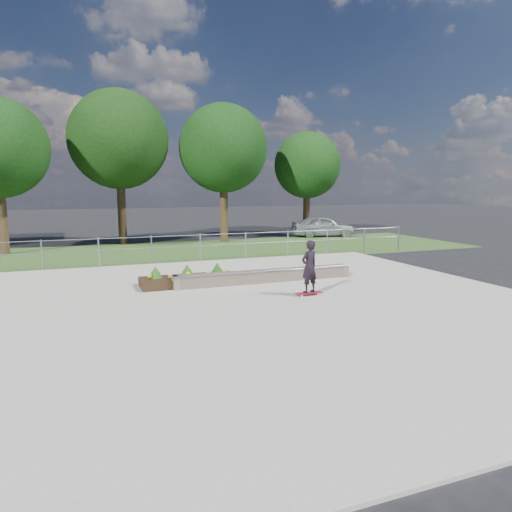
{
  "coord_description": "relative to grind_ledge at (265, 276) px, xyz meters",
  "views": [
    {
      "loc": [
        -4.51,
        -10.89,
        3.1
      ],
      "look_at": [
        0.2,
        1.5,
        1.1
      ],
      "focal_mm": 32.0,
      "sensor_mm": 36.0,
      "label": 1
    }
  ],
  "objects": [
    {
      "name": "tree_mid_left",
      "position": [
        -3.41,
        12.48,
        5.34
      ],
      "size": [
        5.25,
        5.25,
        8.25
      ],
      "color": "black",
      "rests_on": "ground"
    },
    {
      "name": "concrete_slab",
      "position": [
        -0.91,
        -2.52,
        -0.23
      ],
      "size": [
        15.0,
        15.0,
        0.06
      ],
      "primitive_type": "cube",
      "color": "#B0A89C",
      "rests_on": "ground"
    },
    {
      "name": "skateboarder",
      "position": [
        0.48,
        -2.13,
        0.62
      ],
      "size": [
        0.8,
        0.5,
        1.58
      ],
      "color": "white",
      "rests_on": "concrete_slab"
    },
    {
      "name": "tree_far_right",
      "position": [
        8.09,
        12.98,
        4.21
      ],
      "size": [
        4.2,
        4.2,
        6.6
      ],
      "color": "#372216",
      "rests_on": "ground"
    },
    {
      "name": "grind_ledge",
      "position": [
        0.0,
        0.0,
        0.0
      ],
      "size": [
        6.0,
        0.44,
        0.43
      ],
      "color": "brown",
      "rests_on": "concrete_slab"
    },
    {
      "name": "tree_mid_right",
      "position": [
        2.09,
        11.48,
        4.97
      ],
      "size": [
        4.9,
        4.9,
        7.7
      ],
      "color": "#342414",
      "rests_on": "ground"
    },
    {
      "name": "grass_verge",
      "position": [
        -0.91,
        8.48,
        -0.25
      ],
      "size": [
        30.0,
        8.0,
        0.02
      ],
      "primitive_type": "cube",
      "color": "#315120",
      "rests_on": "ground"
    },
    {
      "name": "fence",
      "position": [
        -0.91,
        4.98,
        0.51
      ],
      "size": [
        20.06,
        0.06,
        1.2
      ],
      "color": "#9C9EA4",
      "rests_on": "ground"
    },
    {
      "name": "ground",
      "position": [
        -0.91,
        -2.52,
        -0.26
      ],
      "size": [
        120.0,
        120.0,
        0.0
      ],
      "primitive_type": "plane",
      "color": "black",
      "rests_on": "ground"
    },
    {
      "name": "planter_bed",
      "position": [
        -2.39,
        0.56,
        -0.02
      ],
      "size": [
        3.0,
        1.2,
        0.61
      ],
      "color": "black",
      "rests_on": "concrete_slab"
    },
    {
      "name": "parked_car",
      "position": [
        8.79,
        12.03,
        0.4
      ],
      "size": [
        4.14,
        2.32,
        1.33
      ],
      "primitive_type": "imported",
      "rotation": [
        0.0,
        0.0,
        1.37
      ],
      "color": "#A5AAAE",
      "rests_on": "ground"
    }
  ]
}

